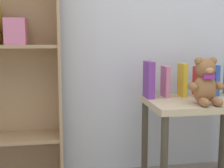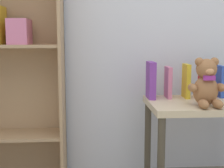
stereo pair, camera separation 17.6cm
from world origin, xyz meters
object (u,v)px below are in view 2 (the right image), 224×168
Objects in this scene: teddy_bear at (206,84)px; book_standing_blue at (220,81)px; book_standing_red at (203,82)px; book_standing_purple at (151,80)px; book_standing_pink at (168,82)px; bookshelf_side at (9,33)px; book_standing_yellow at (186,81)px; display_table at (201,116)px.

teddy_bear is 0.30m from book_standing_blue.
book_standing_red is 0.11m from book_standing_blue.
book_standing_purple is 1.17× the size of book_standing_pink.
bookshelf_side is at bearing 176.04° from book_standing_red.
book_standing_blue is (0.11, 0.01, 0.00)m from book_standing_red.
book_standing_purple is 0.22m from book_standing_yellow.
book_standing_yellow is 0.11m from book_standing_red.
book_standing_purple is 1.20× the size of book_standing_red.
book_standing_purple is 0.11m from book_standing_pink.
book_standing_blue is (0.18, 0.25, -0.02)m from teddy_bear.
teddy_bear is 0.28m from book_standing_pink.
bookshelf_side is at bearing 177.79° from book_standing_pink.
book_standing_pink is at bearing -4.02° from bookshelf_side.
book_standing_pink is at bearing -177.24° from book_standing_blue.
book_standing_blue is at bearing 54.07° from teddy_bear.
book_standing_red reaches higher than display_table.
book_standing_red is (0.21, -0.00, -0.00)m from book_standing_pink.
teddy_bear reaches higher than display_table.
book_standing_yellow is at bearing -4.07° from bookshelf_side.
bookshelf_side is at bearing 174.49° from book_standing_purple.
book_standing_blue is at bearing 2.89° from book_standing_pink.
bookshelf_side is 0.99m from book_standing_pink.
book_standing_pink is (0.94, -0.07, -0.29)m from bookshelf_side.
book_standing_blue is (0.16, 0.14, 0.18)m from display_table.
book_standing_purple reaches higher than book_standing_blue.
bookshelf_side is 7.65× the size of book_standing_purple.
display_table is 0.23m from teddy_bear.
book_standing_blue is (0.21, 0.01, -0.01)m from book_standing_yellow.
book_standing_pink is 1.03× the size of book_standing_red.
book_standing_pink is 0.11m from book_standing_yellow.
display_table is 2.94× the size of book_standing_yellow.
bookshelf_side is 2.79× the size of display_table.
book_standing_yellow is 1.06× the size of book_standing_blue.
book_standing_red is (0.05, 0.13, 0.17)m from display_table.
book_standing_blue is (0.32, 0.01, 0.00)m from book_standing_pink.
book_standing_purple reaches higher than book_standing_pink.
teddy_bear is at bearing -15.73° from bookshelf_side.
display_table is at bearing -137.85° from book_standing_blue.
book_standing_purple is at bearing 156.49° from display_table.
book_standing_yellow is (-0.04, 0.23, -0.01)m from teddy_bear.
display_table is at bearing -113.40° from book_standing_red.
book_standing_red is at bearing -3.49° from bookshelf_side.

